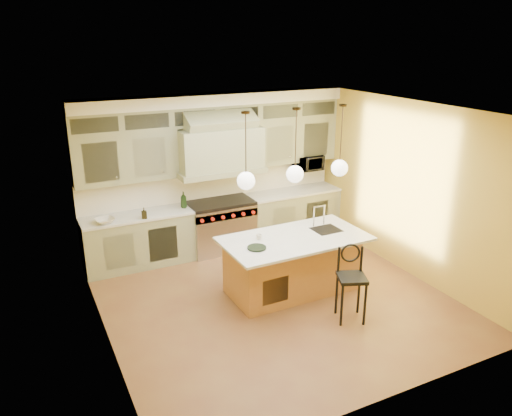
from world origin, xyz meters
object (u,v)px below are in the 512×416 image
range (221,225)px  kitchen_island (293,263)px  counter_stool (351,279)px  microwave (308,163)px

range → kitchen_island: 2.02m
kitchen_island → counter_stool: bearing=-75.1°
kitchen_island → counter_stool: size_ratio=2.05×
counter_stool → microwave: 3.51m
kitchen_island → counter_stool: 1.14m
range → counter_stool: (0.71, -3.07, 0.14)m
microwave → range: bearing=-176.9°
kitchen_island → microwave: microwave is taller
kitchen_island → range: bearing=100.6°
counter_stool → microwave: (1.24, 3.18, 0.82)m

